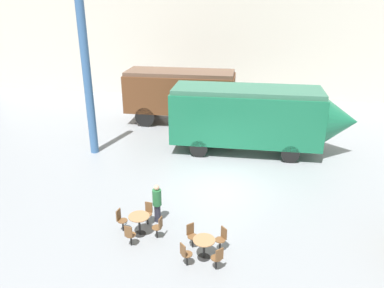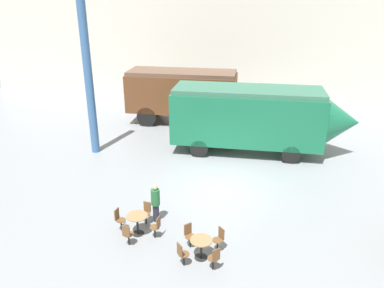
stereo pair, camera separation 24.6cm
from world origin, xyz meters
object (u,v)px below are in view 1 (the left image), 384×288
Objects in this scene: passenger_coach_wooden at (180,91)px; cafe_table_mid at (204,244)px; cafe_table_near at (139,221)px; visitor_person at (157,202)px; streamlined_locomotive at (260,116)px; cafe_chair_0 at (121,219)px.

passenger_coach_wooden reaches higher than cafe_table_mid.
passenger_coach_wooden is at bearing 93.87° from cafe_table_near.
visitor_person is at bearing 137.23° from cafe_table_mid.
streamlined_locomotive is 9.92m from cafe_chair_0.
cafe_chair_0 reaches higher than cafe_table_mid.
cafe_table_near is 0.89× the size of cafe_chair_0.
passenger_coach_wooden reaches higher than cafe_chair_0.
streamlined_locomotive reaches higher than passenger_coach_wooden.
streamlined_locomotive is at bearing -39.83° from passenger_coach_wooden.
passenger_coach_wooden is 8.19× the size of cafe_chair_0.
cafe_table_mid is (-1.83, -9.47, -1.52)m from streamlined_locomotive.
passenger_coach_wooden is at bearing 103.63° from cafe_table_mid.
cafe_table_near is 0.76m from cafe_chair_0.
streamlined_locomotive is 11.21× the size of cafe_chair_0.
visitor_person is at bearing 64.98° from cafe_table_near.
visitor_person is (1.31, -11.90, -1.30)m from passenger_coach_wooden.
cafe_table_mid is (3.34, -13.78, -1.61)m from passenger_coach_wooden.
cafe_chair_0 is 0.56× the size of visitor_person.
cafe_table_near is 0.50× the size of visitor_person.
visitor_person is (1.18, 0.82, 0.33)m from cafe_chair_0.
streamlined_locomotive is at bearing 63.01° from visitor_person.
cafe_table_mid is 2.79m from visitor_person.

